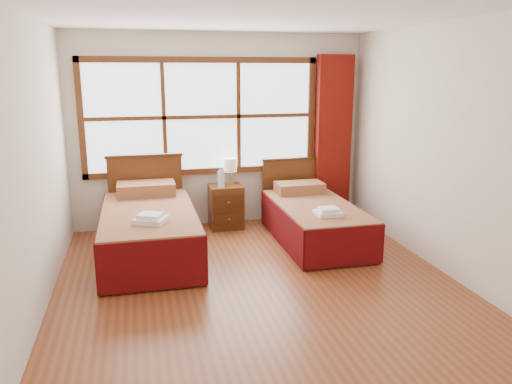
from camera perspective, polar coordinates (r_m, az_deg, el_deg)
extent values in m
plane|color=brown|center=(5.09, 0.41, -10.72)|extent=(4.50, 4.50, 0.00)
plane|color=white|center=(4.66, 0.47, 19.82)|extent=(4.50, 4.50, 0.00)
plane|color=silver|center=(6.88, -4.14, 6.97)|extent=(4.00, 0.00, 4.00)
plane|color=silver|center=(4.65, -24.26, 2.53)|extent=(0.00, 4.50, 4.50)
plane|color=silver|center=(5.53, 21.04, 4.44)|extent=(0.00, 4.50, 4.50)
cube|color=white|center=(6.80, -6.23, 8.54)|extent=(3.00, 0.02, 1.40)
cube|color=#532A12|center=(6.88, -6.05, 2.38)|extent=(3.16, 0.06, 0.08)
cube|color=#532A12|center=(6.75, -6.37, 14.79)|extent=(3.16, 0.06, 0.08)
cube|color=#532A12|center=(6.75, -19.39, 7.82)|extent=(0.08, 0.06, 1.56)
cube|color=#532A12|center=(7.14, 6.28, 8.78)|extent=(0.08, 0.06, 1.56)
cube|color=#532A12|center=(6.73, -10.47, 8.34)|extent=(0.05, 0.05, 1.40)
cube|color=#532A12|center=(6.86, -2.02, 8.65)|extent=(0.05, 0.05, 1.40)
cube|color=#532A12|center=(6.78, -6.21, 8.52)|extent=(3.00, 0.05, 0.05)
cube|color=maroon|center=(7.20, 8.79, 6.11)|extent=(0.50, 0.16, 2.30)
cube|color=#3C200C|center=(5.95, -12.02, -5.75)|extent=(0.92, 1.85, 0.30)
cube|color=maroon|center=(5.87, -12.15, -3.21)|extent=(1.04, 2.05, 0.25)
cube|color=#5B090B|center=(5.93, -17.10, -4.87)|extent=(0.03, 2.05, 0.51)
cube|color=#5B090B|center=(5.95, -7.08, -4.30)|extent=(0.03, 2.05, 0.51)
cube|color=#5B090B|center=(4.95, -11.69, -8.24)|extent=(1.04, 0.03, 0.51)
cube|color=maroon|center=(6.54, -12.44, 0.38)|extent=(0.72, 0.42, 0.16)
cube|color=#532A12|center=(6.83, -12.45, -0.19)|extent=(0.97, 0.06, 1.01)
cube|color=#3C200C|center=(6.72, -12.67, 4.06)|extent=(1.01, 0.08, 0.04)
cube|color=#3C200C|center=(6.33, 6.78, -4.54)|extent=(0.81, 1.62, 0.26)
cube|color=maroon|center=(6.26, 6.85, -2.43)|extent=(0.91, 1.80, 0.22)
cube|color=#5B090B|center=(6.16, 2.82, -3.89)|extent=(0.03, 1.80, 0.45)
cube|color=#5B090B|center=(6.46, 10.61, -3.25)|extent=(0.03, 1.80, 0.45)
cube|color=#5B090B|center=(5.51, 10.06, -6.24)|extent=(0.91, 0.03, 0.45)
cube|color=maroon|center=(6.81, 4.99, 0.51)|extent=(0.63, 0.37, 0.14)
cube|color=#532A12|center=(7.16, 4.06, 0.25)|extent=(0.85, 0.06, 0.88)
cube|color=#3C200C|center=(7.07, 4.13, 3.79)|extent=(0.88, 0.08, 0.04)
cube|color=#532A12|center=(6.84, -3.46, -1.66)|extent=(0.44, 0.39, 0.59)
cube|color=#3C200C|center=(6.67, -3.12, -3.09)|extent=(0.39, 0.02, 0.18)
cube|color=#3C200C|center=(6.61, -3.15, -1.14)|extent=(0.39, 0.02, 0.18)
sphere|color=#B3923C|center=(6.66, -3.09, -3.14)|extent=(0.03, 0.03, 0.03)
sphere|color=#B3923C|center=(6.59, -3.12, -1.18)|extent=(0.03, 0.03, 0.03)
cube|color=white|center=(5.36, -11.96, -3.14)|extent=(0.40, 0.38, 0.05)
cube|color=white|center=(5.35, -11.99, -2.66)|extent=(0.30, 0.29, 0.04)
cube|color=white|center=(5.80, 8.25, -2.40)|extent=(0.29, 0.26, 0.05)
cube|color=white|center=(5.79, 8.26, -1.99)|extent=(0.22, 0.19, 0.04)
cylinder|color=gold|center=(6.86, -2.95, 1.01)|extent=(0.11, 0.11, 0.02)
cylinder|color=gold|center=(6.84, -2.96, 1.72)|extent=(0.02, 0.02, 0.15)
cylinder|color=white|center=(6.80, -2.98, 3.10)|extent=(0.18, 0.18, 0.18)
cylinder|color=#C0DBF7|center=(6.64, -4.11, 1.42)|extent=(0.06, 0.06, 0.21)
cylinder|color=blue|center=(6.61, -4.13, 2.45)|extent=(0.03, 0.03, 0.03)
cylinder|color=#C0DBF7|center=(6.63, -3.91, 1.51)|extent=(0.07, 0.07, 0.24)
cylinder|color=blue|center=(6.60, -3.93, 2.66)|extent=(0.03, 0.03, 0.03)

